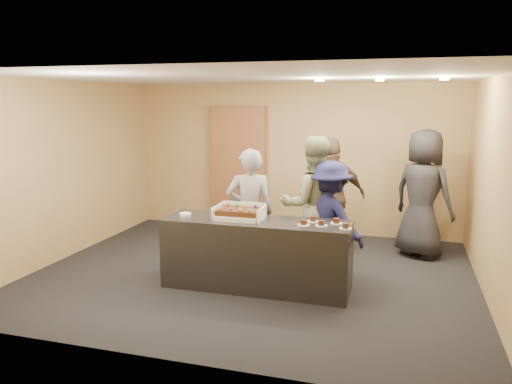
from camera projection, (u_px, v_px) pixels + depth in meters
The scene contains 17 objects.
room at pixel (253, 179), 6.77m from camera, with size 6.04×6.00×2.70m.
serving_counter at pixel (257, 254), 6.42m from camera, with size 2.40×0.70×0.90m, color black.
storage_cabinet at pixel (239, 168), 9.36m from camera, with size 1.05×0.15×2.30m, color brown.
cake_box at pixel (240, 215), 6.42m from camera, with size 0.62×0.43×0.18m.
sheet_cake at pixel (239, 212), 6.39m from camera, with size 0.53×0.36×0.11m.
plate_stack at pixel (186, 214), 6.57m from camera, with size 0.15×0.15×0.04m, color white.
slice_a at pixel (304, 223), 6.07m from camera, with size 0.15×0.15×0.07m.
slice_b at pixel (313, 220), 6.25m from camera, with size 0.15×0.15×0.07m.
slice_c at pixel (321, 224), 6.04m from camera, with size 0.15×0.15×0.07m.
slice_d at pixel (336, 222), 6.15m from camera, with size 0.15×0.15×0.07m.
slice_e at pixel (346, 227), 5.90m from camera, with size 0.15×0.15×0.07m.
person_server_grey at pixel (250, 213), 6.83m from camera, with size 0.64×0.42×1.77m, color gray.
person_sage_man at pixel (312, 205), 6.98m from camera, with size 0.93×0.73×1.92m, color gray.
person_navy_man at pixel (330, 220), 6.76m from camera, with size 1.04×0.60×1.61m, color #181944.
person_brown_extra at pixel (332, 197), 7.78m from camera, with size 1.08×0.45×1.84m, color brown.
person_dark_suit at pixel (423, 194), 7.66m from camera, with size 0.97×0.63×1.98m, color #232226.
ceiling_spotlights at pixel (380, 80), 6.55m from camera, with size 1.72×0.12×0.03m.
Camera 1 is at (1.95, -6.40, 2.40)m, focal length 35.00 mm.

